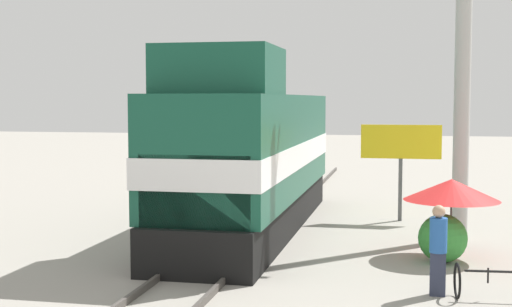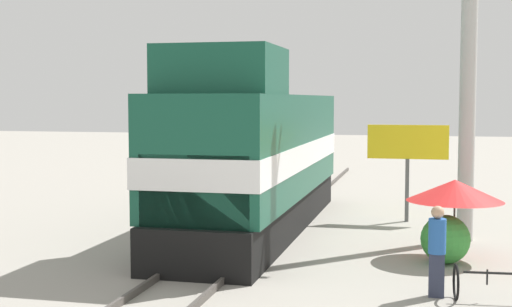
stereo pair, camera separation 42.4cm
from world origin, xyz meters
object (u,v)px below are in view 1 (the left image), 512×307
object	(u,v)px
utility_pole	(463,38)
bicycle	(504,282)
person_bystander	(438,246)
vendor_umbrella	(452,190)
locomotive	(251,158)
billboard_sign	(401,147)

from	to	relation	value
utility_pole	bicycle	distance (m)	7.93
person_bystander	bicycle	xyz separation A→B (m)	(1.24, -0.08, -0.62)
vendor_umbrella	person_bystander	size ratio (longest dim) A/B	1.29
locomotive	bicycle	size ratio (longest dim) A/B	6.75
billboard_sign	bicycle	xyz separation A→B (m)	(2.04, -8.79, -1.98)
vendor_umbrella	person_bystander	distance (m)	3.61
locomotive	bicycle	world-z (taller)	locomotive
utility_pole	bicycle	bearing A→B (deg)	-86.09
person_bystander	utility_pole	bearing A→B (deg)	82.03
bicycle	utility_pole	bearing A→B (deg)	179.08
locomotive	bicycle	distance (m)	8.85
billboard_sign	bicycle	distance (m)	9.23
locomotive	billboard_sign	size ratio (longest dim) A/B	4.14
locomotive	vendor_umbrella	bearing A→B (deg)	-23.17
utility_pole	billboard_sign	distance (m)	4.51
locomotive	billboard_sign	xyz separation A→B (m)	(4.25, 2.83, 0.18)
locomotive	person_bystander	bearing A→B (deg)	-49.31
utility_pole	bicycle	xyz separation A→B (m)	(0.41, -6.02, -5.15)
locomotive	bicycle	bearing A→B (deg)	-43.42
locomotive	vendor_umbrella	distance (m)	6.01
utility_pole	billboard_sign	xyz separation A→B (m)	(-1.63, 2.76, -3.17)
locomotive	utility_pole	distance (m)	6.77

